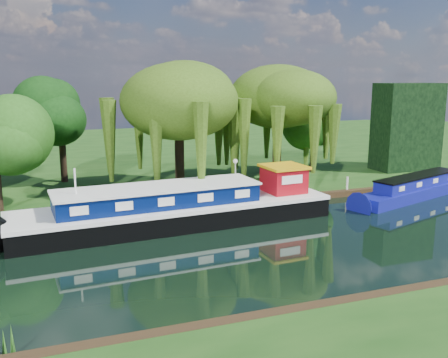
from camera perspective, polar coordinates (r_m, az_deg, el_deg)
name	(u,v)px	position (r m, az deg, el deg)	size (l,w,h in m)	color
ground	(294,241)	(28.59, 8.06, -7.01)	(120.00, 120.00, 0.00)	black
far_bank	(160,152)	(59.91, -7.34, 3.12)	(120.00, 52.00, 0.45)	#163B10
dutch_barge	(178,208)	(31.17, -5.22, -3.35)	(20.12, 5.79, 4.19)	black
narrowboat	(417,189)	(40.81, 21.19, -1.03)	(12.82, 5.97, 1.86)	navy
red_dinghy	(122,233)	(30.33, -11.56, -6.03)	(2.39, 3.34, 0.69)	maroon
willow_left	(179,102)	(37.26, -5.22, 8.71)	(7.74, 7.74, 9.28)	black
willow_right	(278,106)	(40.04, 6.17, 8.31)	(7.11, 7.11, 8.67)	black
tree_far_mid	(60,116)	(42.92, -18.20, 6.85)	(4.82, 4.82, 7.89)	black
tree_far_right	(313,124)	(45.99, 10.19, 6.26)	(3.92, 3.92, 6.41)	black
conifer_hedge	(407,127)	(49.70, 20.17, 5.64)	(6.00, 3.00, 8.00)	black
lamppost	(235,167)	(37.45, 1.32, 1.42)	(0.36, 0.36, 2.56)	silver
mooring_posts	(233,193)	(35.48, 1.03, -1.58)	(19.16, 0.16, 1.00)	silver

